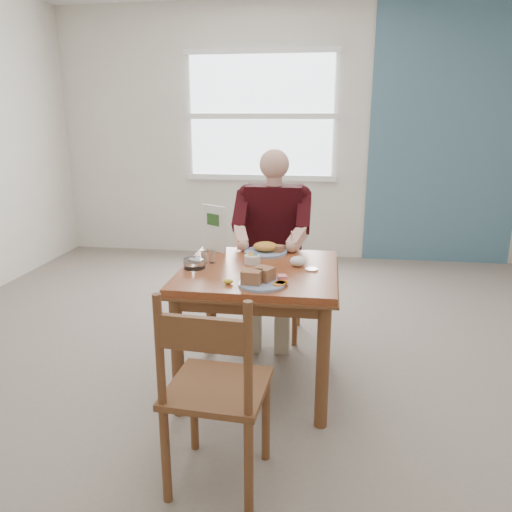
% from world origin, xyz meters
% --- Properties ---
extents(floor, '(6.00, 6.00, 0.00)m').
position_xyz_m(floor, '(0.00, 0.00, 0.00)').
color(floor, '#70665B').
rests_on(floor, ground).
extents(wall_back, '(5.50, 0.00, 5.50)m').
position_xyz_m(wall_back, '(0.00, 3.00, 1.40)').
color(wall_back, beige).
rests_on(wall_back, ground).
extents(accent_panel, '(1.60, 0.02, 2.80)m').
position_xyz_m(accent_panel, '(1.60, 2.98, 1.40)').
color(accent_panel, '#43697E').
rests_on(accent_panel, ground).
extents(lemon_wedge, '(0.05, 0.04, 0.03)m').
position_xyz_m(lemon_wedge, '(-0.12, -0.30, 0.76)').
color(lemon_wedge, yellow).
rests_on(lemon_wedge, table).
extents(napkin, '(0.11, 0.10, 0.06)m').
position_xyz_m(napkin, '(0.22, 0.07, 0.78)').
color(napkin, white).
rests_on(napkin, table).
extents(metal_dish, '(0.08, 0.08, 0.01)m').
position_xyz_m(metal_dish, '(0.30, 0.01, 0.75)').
color(metal_dish, silver).
rests_on(metal_dish, table).
extents(window, '(1.72, 0.04, 1.42)m').
position_xyz_m(window, '(-0.40, 2.97, 1.60)').
color(window, white).
rests_on(window, wall_back).
extents(table, '(0.92, 0.92, 0.75)m').
position_xyz_m(table, '(0.00, 0.00, 0.64)').
color(table, brown).
rests_on(table, ground).
extents(chair_far, '(0.42, 0.42, 0.95)m').
position_xyz_m(chair_far, '(0.00, 0.80, 0.48)').
color(chair_far, brown).
rests_on(chair_far, ground).
extents(chair_near, '(0.45, 0.45, 0.95)m').
position_xyz_m(chair_near, '(-0.06, -0.91, 0.48)').
color(chair_near, brown).
rests_on(chair_near, ground).
extents(diner, '(0.53, 0.56, 1.39)m').
position_xyz_m(diner, '(0.00, 0.71, 0.81)').
color(diner, gray).
rests_on(diner, chair_far).
extents(near_plate, '(0.30, 0.30, 0.08)m').
position_xyz_m(near_plate, '(0.05, -0.29, 0.78)').
color(near_plate, white).
rests_on(near_plate, table).
extents(far_plate, '(0.35, 0.35, 0.07)m').
position_xyz_m(far_plate, '(0.00, 0.33, 0.78)').
color(far_plate, white).
rests_on(far_plate, table).
extents(caddy, '(0.12, 0.12, 0.07)m').
position_xyz_m(caddy, '(-0.05, 0.09, 0.78)').
color(caddy, white).
rests_on(caddy, table).
extents(shakers, '(0.09, 0.06, 0.08)m').
position_xyz_m(shakers, '(-0.32, 0.06, 0.79)').
color(shakers, white).
rests_on(shakers, table).
extents(creamer, '(0.15, 0.15, 0.06)m').
position_xyz_m(creamer, '(-0.37, -0.05, 0.78)').
color(creamer, white).
rests_on(creamer, table).
extents(menu, '(0.18, 0.13, 0.30)m').
position_xyz_m(menu, '(-0.35, 0.34, 0.90)').
color(menu, white).
rests_on(menu, table).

